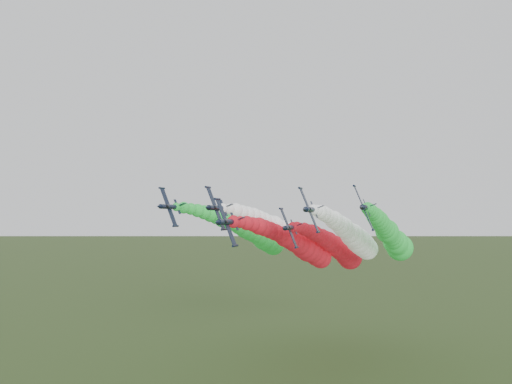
% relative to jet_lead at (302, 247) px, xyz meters
% --- Properties ---
extents(jet_lead, '(10.69, 79.79, 20.17)m').
position_rel_jet_lead_xyz_m(jet_lead, '(0.00, 0.00, 0.00)').
color(jet_lead, black).
rests_on(jet_lead, ground).
extents(jet_inner_left, '(11.34, 80.44, 20.82)m').
position_rel_jet_lead_xyz_m(jet_inner_left, '(-5.08, 9.18, 2.40)').
color(jet_inner_left, black).
rests_on(jet_inner_left, ground).
extents(jet_inner_right, '(10.81, 79.91, 20.29)m').
position_rel_jet_lead_xyz_m(jet_inner_right, '(13.64, 10.79, 2.20)').
color(jet_inner_right, black).
rests_on(jet_inner_right, ground).
extents(jet_outer_left, '(11.33, 80.43, 20.81)m').
position_rel_jet_lead_xyz_m(jet_outer_left, '(-19.53, 16.92, 2.74)').
color(jet_outer_left, black).
rests_on(jet_outer_left, ground).
extents(jet_outer_right, '(11.54, 80.64, 21.02)m').
position_rel_jet_lead_xyz_m(jet_outer_right, '(23.96, 13.76, 2.51)').
color(jet_outer_right, black).
rests_on(jet_outer_right, ground).
extents(jet_trail, '(11.55, 80.65, 21.02)m').
position_rel_jet_lead_xyz_m(jet_trail, '(6.85, 23.73, -2.01)').
color(jet_trail, black).
rests_on(jet_trail, ground).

